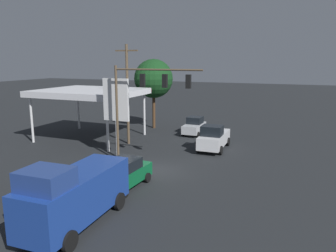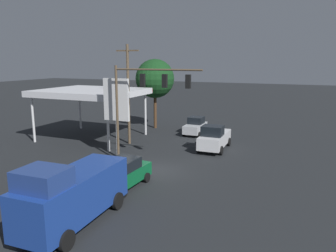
% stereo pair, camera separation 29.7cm
% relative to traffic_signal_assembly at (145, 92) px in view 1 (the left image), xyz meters
% --- Properties ---
extents(ground_plane, '(200.00, 200.00, 0.00)m').
position_rel_traffic_signal_assembly_xyz_m(ground_plane, '(-1.48, 0.99, -5.80)').
color(ground_plane, black).
extents(traffic_signal_assembly, '(7.22, 0.43, 7.81)m').
position_rel_traffic_signal_assembly_xyz_m(traffic_signal_assembly, '(0.00, 0.00, 0.00)').
color(traffic_signal_assembly, brown).
rests_on(traffic_signal_assembly, ground).
extents(utility_pole, '(2.40, 0.26, 9.70)m').
position_rel_traffic_signal_assembly_xyz_m(utility_pole, '(4.56, -5.33, -0.67)').
color(utility_pole, brown).
rests_on(utility_pole, ground).
extents(gas_station_canopy, '(10.11, 8.70, 5.22)m').
position_rel_traffic_signal_assembly_xyz_m(gas_station_canopy, '(9.33, -5.83, -0.93)').
color(gas_station_canopy, silver).
rests_on(gas_station_canopy, ground).
extents(price_sign, '(2.34, 0.27, 6.74)m').
position_rel_traffic_signal_assembly_xyz_m(price_sign, '(3.11, -0.80, -1.08)').
color(price_sign, silver).
rests_on(price_sign, ground).
extents(delivery_truck, '(2.73, 6.87, 3.58)m').
position_rel_traffic_signal_assembly_xyz_m(delivery_truck, '(-1.09, 10.25, -4.11)').
color(delivery_truck, navy).
rests_on(delivery_truck, ground).
extents(sedan_waiting, '(2.22, 4.48, 1.93)m').
position_rel_traffic_signal_assembly_xyz_m(sedan_waiting, '(-0.82, 4.87, -4.85)').
color(sedan_waiting, '#0C592D').
rests_on(sedan_waiting, ground).
extents(pickup_parked, '(2.34, 5.24, 2.40)m').
position_rel_traffic_signal_assembly_xyz_m(pickup_parked, '(-3.85, -6.45, -4.69)').
color(pickup_parked, silver).
rests_on(pickup_parked, ground).
extents(hatchback_crossing, '(1.97, 3.80, 1.97)m').
position_rel_traffic_signal_assembly_xyz_m(hatchback_crossing, '(-0.21, -11.86, -4.86)').
color(hatchback_crossing, silver).
rests_on(hatchback_crossing, ground).
extents(street_tree, '(4.65, 4.65, 8.37)m').
position_rel_traffic_signal_assembly_xyz_m(street_tree, '(5.47, -13.34, 0.21)').
color(street_tree, '#4C331E').
rests_on(street_tree, ground).
extents(fire_hydrant, '(0.24, 0.24, 0.88)m').
position_rel_traffic_signal_assembly_xyz_m(fire_hydrant, '(3.55, 3.91, -5.37)').
color(fire_hydrant, red).
rests_on(fire_hydrant, ground).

